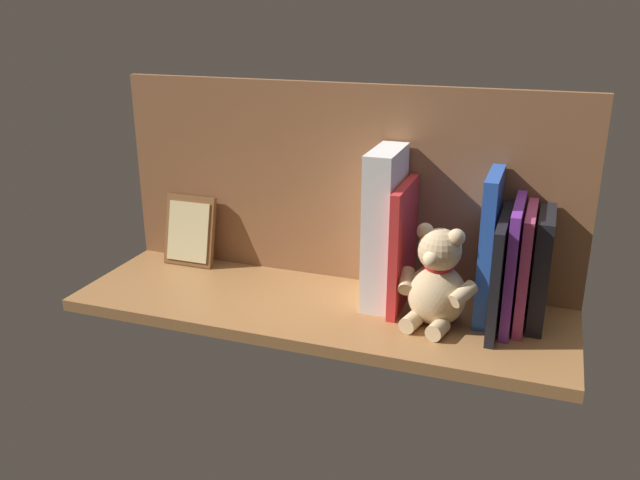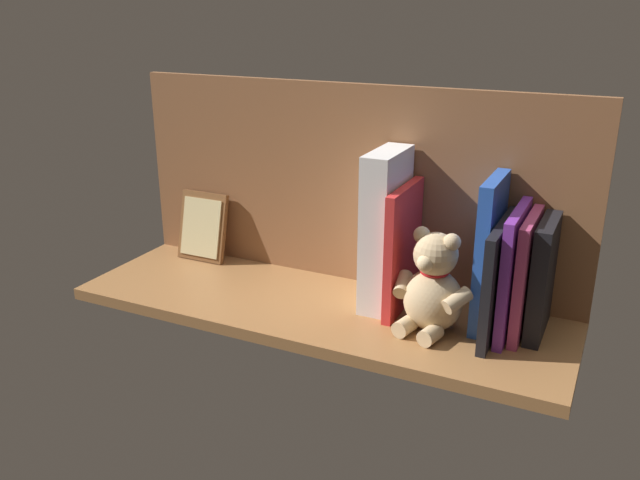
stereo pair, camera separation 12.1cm
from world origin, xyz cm
name	(u,v)px [view 2 (the right image)]	position (x,y,z in cm)	size (l,w,h in cm)	color
ground_plane	(320,307)	(0.00, 0.00, -1.10)	(93.21, 31.35, 2.20)	#9E6B3D
shelf_back_panel	(350,185)	(0.00, -13.42, 19.63)	(93.21, 1.50, 39.26)	#8F5B38
book_0	(543,278)	(-38.69, -5.44, 10.04)	(2.69, 13.66, 20.07)	black
book_1	(526,276)	(-36.09, -4.51, 10.36)	(1.67, 15.53, 20.72)	#B23F72
book_2	(513,272)	(-34.03, -3.69, 10.94)	(1.62, 17.17, 21.87)	purple
book_3	(498,278)	(-31.99, -2.32, 9.91)	(1.61, 19.91, 19.83)	black
book_4	(489,253)	(-29.61, -5.14, 13.18)	(2.31, 14.26, 26.36)	blue
teddy_bear	(433,287)	(-21.97, 1.51, 7.96)	(14.29, 13.18, 18.08)	#D1B284
book_5	(403,249)	(-14.52, -4.24, 11.64)	(1.66, 16.06, 23.28)	red
dictionary_thick_white	(385,230)	(-10.73, -5.10, 14.54)	(5.08, 14.14, 29.08)	white
picture_frame_leaning	(203,227)	(33.03, -9.52, 7.29)	(11.28, 4.84, 14.87)	brown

